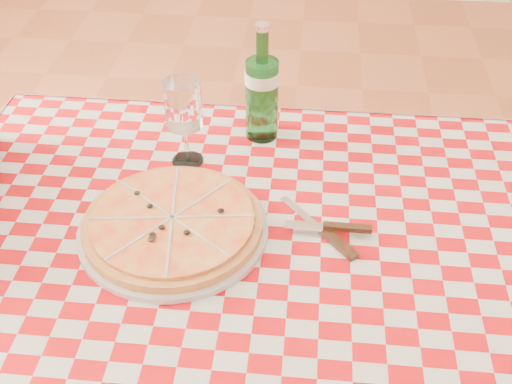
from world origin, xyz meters
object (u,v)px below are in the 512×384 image
dining_table (263,276)px  water_bottle (262,83)px  pizza_plate (173,223)px  wine_glass (185,124)px

dining_table → water_bottle: 0.41m
pizza_plate → wine_glass: 0.23m
pizza_plate → wine_glass: (-0.01, 0.22, 0.07)m
pizza_plate → wine_glass: wine_glass is taller
water_bottle → pizza_plate: bearing=-111.7°
dining_table → wine_glass: wine_glass is taller
pizza_plate → dining_table: bearing=-0.8°
dining_table → water_bottle: bearing=95.9°
pizza_plate → wine_glass: bearing=93.5°
pizza_plate → water_bottle: 0.37m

